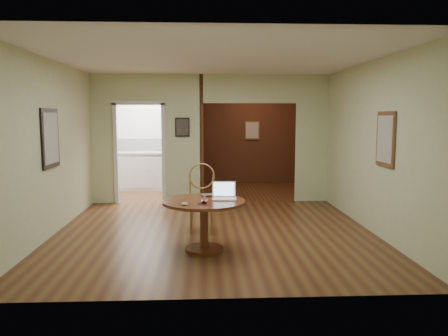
{
  "coord_description": "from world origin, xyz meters",
  "views": [
    {
      "loc": [
        -0.17,
        -6.71,
        1.83
      ],
      "look_at": [
        0.14,
        -0.2,
        1.05
      ],
      "focal_mm": 35.0,
      "sensor_mm": 36.0,
      "label": 1
    }
  ],
  "objects_px": {
    "dining_table": "(204,214)",
    "closed_laptop": "(216,195)",
    "chair": "(202,194)",
    "open_laptop": "(224,194)"
  },
  "relations": [
    {
      "from": "chair",
      "to": "closed_laptop",
      "type": "xyz_separation_m",
      "value": [
        0.2,
        -0.73,
        0.11
      ]
    },
    {
      "from": "dining_table",
      "to": "open_laptop",
      "type": "relative_size",
      "value": 3.25
    },
    {
      "from": "dining_table",
      "to": "chair",
      "type": "bearing_deg",
      "value": 91.9
    },
    {
      "from": "open_laptop",
      "to": "closed_laptop",
      "type": "relative_size",
      "value": 0.94
    },
    {
      "from": "dining_table",
      "to": "chair",
      "type": "xyz_separation_m",
      "value": [
        -0.03,
        1.03,
        0.09
      ]
    },
    {
      "from": "chair",
      "to": "open_laptop",
      "type": "relative_size",
      "value": 3.15
    },
    {
      "from": "dining_table",
      "to": "open_laptop",
      "type": "bearing_deg",
      "value": 21.55
    },
    {
      "from": "closed_laptop",
      "to": "chair",
      "type": "bearing_deg",
      "value": 84.62
    },
    {
      "from": "dining_table",
      "to": "closed_laptop",
      "type": "relative_size",
      "value": 3.05
    },
    {
      "from": "dining_table",
      "to": "closed_laptop",
      "type": "xyz_separation_m",
      "value": [
        0.17,
        0.3,
        0.2
      ]
    }
  ]
}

